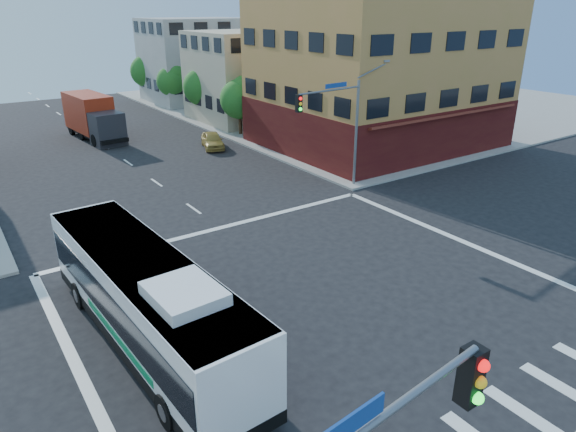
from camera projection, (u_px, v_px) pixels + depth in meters
ground at (329, 304)px, 20.94m from camera, size 120.00×120.00×0.00m
sidewalk_ne at (371, 101)px, 65.97m from camera, size 50.00×50.00×0.15m
corner_building_ne at (379, 75)px, 43.30m from camera, size 18.10×15.44×14.00m
building_east_near at (254, 76)px, 54.05m from camera, size 12.06×10.06×9.00m
building_east_far at (196, 60)px, 64.54m from camera, size 12.06×10.06×10.00m
signal_mast_ne at (338, 116)px, 31.92m from camera, size 7.91×1.13×8.07m
street_tree_a at (241, 97)px, 47.12m from camera, size 3.60×3.60×5.53m
street_tree_b at (202, 85)px, 53.15m from camera, size 3.80×3.80×5.79m
street_tree_c at (172, 79)px, 59.36m from camera, size 3.40×3.40×5.29m
street_tree_d at (147, 69)px, 65.30m from camera, size 4.00×4.00×6.03m
transit_bus at (147, 300)px, 17.83m from camera, size 3.37×12.72×3.73m
box_truck at (93, 118)px, 46.49m from camera, size 3.34×8.92×3.92m
parked_car at (212, 140)px, 43.86m from camera, size 2.74×4.28×1.36m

